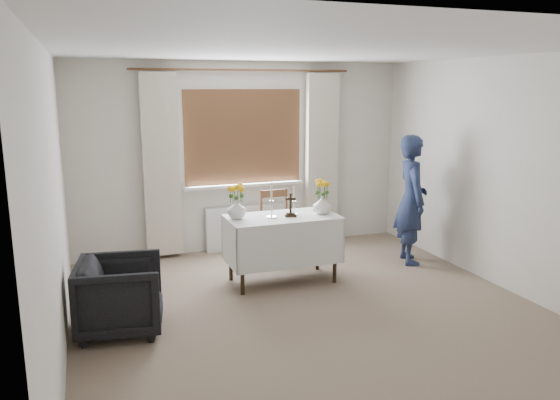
{
  "coord_description": "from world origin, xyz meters",
  "views": [
    {
      "loc": [
        -2.0,
        -4.48,
        2.19
      ],
      "look_at": [
        -0.07,
        0.86,
        0.99
      ],
      "focal_mm": 35.0,
      "sensor_mm": 36.0,
      "label": 1
    }
  ],
  "objects_px": {
    "altar_table": "(282,249)",
    "flower_vase_right": "(322,205)",
    "wooden_cross": "(291,205)",
    "wooden_chair": "(279,225)",
    "armchair": "(120,296)",
    "person": "(411,200)",
    "flower_vase_left": "(237,209)"
  },
  "relations": [
    {
      "from": "wooden_chair",
      "to": "wooden_cross",
      "type": "height_order",
      "value": "wooden_cross"
    },
    {
      "from": "altar_table",
      "to": "flower_vase_right",
      "type": "distance_m",
      "value": 0.67
    },
    {
      "from": "person",
      "to": "wooden_cross",
      "type": "height_order",
      "value": "person"
    },
    {
      "from": "person",
      "to": "flower_vase_left",
      "type": "xyz_separation_m",
      "value": [
        -2.26,
        -0.06,
        0.07
      ]
    },
    {
      "from": "armchair",
      "to": "altar_table",
      "type": "bearing_deg",
      "value": -60.24
    },
    {
      "from": "wooden_chair",
      "to": "armchair",
      "type": "distance_m",
      "value": 2.57
    },
    {
      "from": "altar_table",
      "to": "armchair",
      "type": "relative_size",
      "value": 1.67
    },
    {
      "from": "armchair",
      "to": "flower_vase_left",
      "type": "distance_m",
      "value": 1.6
    },
    {
      "from": "flower_vase_right",
      "to": "wooden_chair",
      "type": "bearing_deg",
      "value": 103.7
    },
    {
      "from": "altar_table",
      "to": "wooden_chair",
      "type": "height_order",
      "value": "wooden_chair"
    },
    {
      "from": "flower_vase_right",
      "to": "wooden_cross",
      "type": "bearing_deg",
      "value": 179.65
    },
    {
      "from": "wooden_chair",
      "to": "flower_vase_right",
      "type": "distance_m",
      "value": 0.98
    },
    {
      "from": "altar_table",
      "to": "flower_vase_right",
      "type": "height_order",
      "value": "flower_vase_right"
    },
    {
      "from": "person",
      "to": "flower_vase_left",
      "type": "height_order",
      "value": "person"
    },
    {
      "from": "person",
      "to": "wooden_chair",
      "type": "bearing_deg",
      "value": 81.04
    },
    {
      "from": "armchair",
      "to": "flower_vase_right",
      "type": "relative_size",
      "value": 3.57
    },
    {
      "from": "wooden_chair",
      "to": "armchair",
      "type": "xyz_separation_m",
      "value": [
        -2.06,
        -1.53,
        -0.1
      ]
    },
    {
      "from": "wooden_cross",
      "to": "flower_vase_right",
      "type": "height_order",
      "value": "wooden_cross"
    },
    {
      "from": "armchair",
      "to": "flower_vase_right",
      "type": "xyz_separation_m",
      "value": [
        2.27,
        0.67,
        0.53
      ]
    },
    {
      "from": "armchair",
      "to": "person",
      "type": "bearing_deg",
      "value": -68.38
    },
    {
      "from": "altar_table",
      "to": "wooden_cross",
      "type": "relative_size",
      "value": 4.68
    },
    {
      "from": "altar_table",
      "to": "wooden_cross",
      "type": "xyz_separation_m",
      "value": [
        0.08,
        -0.04,
        0.51
      ]
    },
    {
      "from": "altar_table",
      "to": "flower_vase_right",
      "type": "xyz_separation_m",
      "value": [
        0.46,
        -0.04,
        0.48
      ]
    },
    {
      "from": "wooden_chair",
      "to": "armchair",
      "type": "height_order",
      "value": "wooden_chair"
    },
    {
      "from": "altar_table",
      "to": "person",
      "type": "xyz_separation_m",
      "value": [
        1.75,
        0.13,
        0.42
      ]
    },
    {
      "from": "flower_vase_left",
      "to": "flower_vase_right",
      "type": "bearing_deg",
      "value": -6.11
    },
    {
      "from": "altar_table",
      "to": "person",
      "type": "bearing_deg",
      "value": 4.13
    },
    {
      "from": "person",
      "to": "wooden_cross",
      "type": "distance_m",
      "value": 1.68
    },
    {
      "from": "flower_vase_left",
      "to": "flower_vase_right",
      "type": "relative_size",
      "value": 1.03
    },
    {
      "from": "wooden_cross",
      "to": "person",
      "type": "bearing_deg",
      "value": 21.65
    },
    {
      "from": "person",
      "to": "flower_vase_right",
      "type": "distance_m",
      "value": 1.3
    },
    {
      "from": "wooden_chair",
      "to": "person",
      "type": "bearing_deg",
      "value": -26.89
    }
  ]
}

